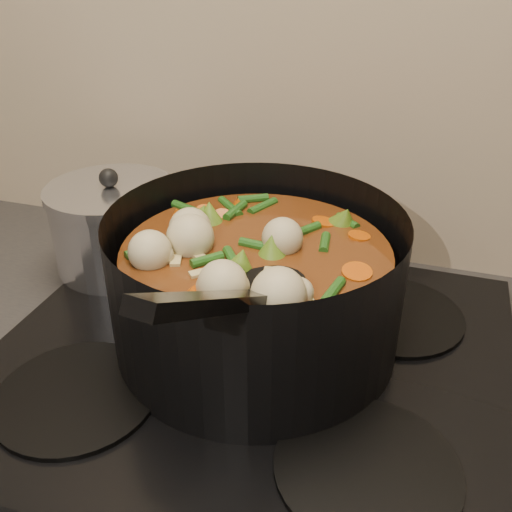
% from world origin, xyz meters
% --- Properties ---
extents(stovetop, '(0.62, 0.54, 0.03)m').
position_xyz_m(stovetop, '(0.00, 1.93, 0.92)').
color(stovetop, black).
rests_on(stovetop, counter).
extents(stockpot, '(0.43, 0.52, 0.25)m').
position_xyz_m(stockpot, '(-0.00, 1.96, 1.01)').
color(stockpot, black).
rests_on(stockpot, stovetop).
extents(saucepan, '(0.19, 0.19, 0.16)m').
position_xyz_m(saucepan, '(-0.26, 2.07, 0.99)').
color(saucepan, silver).
rests_on(saucepan, stovetop).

